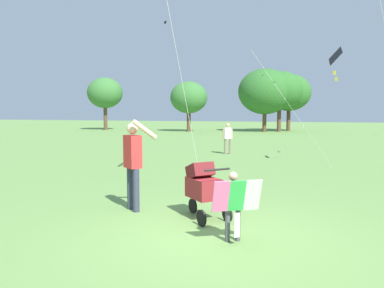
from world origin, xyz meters
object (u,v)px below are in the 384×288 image
(stroller, at_px, (203,185))
(kite_green_novelty, at_px, (333,60))
(person_adult_flyer, at_px, (133,158))
(person_sitting_far, at_px, (228,136))
(child_with_butterfly_kite, at_px, (234,200))

(stroller, height_order, kite_green_novelty, kite_green_novelty)
(stroller, xyz_separation_m, kite_green_novelty, (2.69, 7.19, 3.01))
(person_adult_flyer, xyz_separation_m, person_sitting_far, (0.03, 10.04, -0.22))
(stroller, xyz_separation_m, person_sitting_far, (-1.42, 10.20, 0.20))
(person_adult_flyer, height_order, stroller, person_adult_flyer)
(person_adult_flyer, bearing_deg, stroller, -6.56)
(child_with_butterfly_kite, distance_m, person_adult_flyer, 2.55)
(person_adult_flyer, height_order, kite_green_novelty, kite_green_novelty)
(person_adult_flyer, bearing_deg, kite_green_novelty, 59.53)
(person_adult_flyer, xyz_separation_m, kite_green_novelty, (4.13, 7.02, 2.59))
(child_with_butterfly_kite, distance_m, stroller, 1.32)
(child_with_butterfly_kite, xyz_separation_m, kite_green_novelty, (1.95, 8.28, 2.98))
(child_with_butterfly_kite, distance_m, person_sitting_far, 11.50)
(child_with_butterfly_kite, bearing_deg, person_sitting_far, 100.81)
(child_with_butterfly_kite, height_order, person_sitting_far, person_sitting_far)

